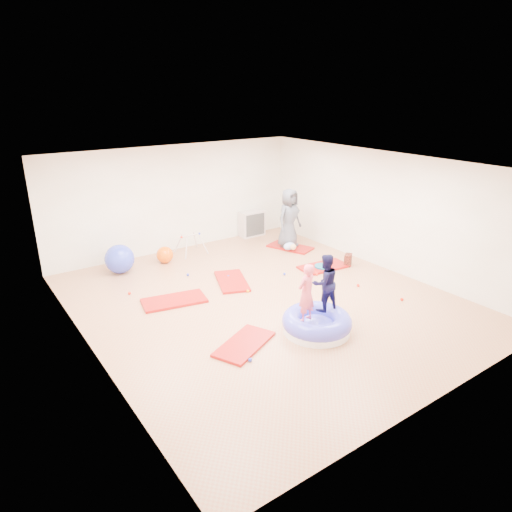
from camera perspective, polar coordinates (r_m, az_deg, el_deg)
room at (r=9.02m, az=1.10°, el=2.44°), size 7.01×8.01×2.81m
gym_mat_front_left at (r=7.99m, az=-1.48°, el=-10.95°), size 1.33×1.05×0.05m
gym_mat_mid_left at (r=9.63m, az=-10.20°, el=-5.51°), size 1.39×0.89×0.05m
gym_mat_center_back at (r=10.41m, az=-3.05°, el=-3.15°), size 1.03×1.38×0.05m
gym_mat_right at (r=11.34m, az=8.44°, el=-1.32°), size 1.28×0.73×0.05m
gym_mat_rear_right at (r=12.62m, az=4.29°, el=1.12°), size 0.98×1.33×0.05m
inflatable_cushion at (r=8.42m, az=7.60°, el=-8.35°), size 1.27×1.27×0.40m
child_pink at (r=7.90m, az=6.31°, el=-4.29°), size 0.43×0.32×1.06m
child_navy at (r=8.31m, az=8.61°, el=-3.01°), size 0.58×0.48×1.09m
adult_caregiver at (r=12.39m, az=4.16°, el=4.76°), size 0.86×0.64×1.60m
infant at (r=12.28m, az=4.29°, el=1.21°), size 0.35×0.36×0.21m
ball_pit_balls at (r=9.96m, az=1.40°, el=-4.20°), size 4.59×3.85×0.07m
exercise_ball_blue at (r=11.28m, az=-16.68°, el=-0.36°), size 0.69×0.69×0.69m
exercise_ball_orange at (r=11.70m, az=-11.32°, el=0.15°), size 0.42×0.42×0.42m
infant_play_gym at (r=12.14m, az=-8.15°, el=1.84°), size 0.70×0.66×0.54m
cube_shelf at (r=13.55m, az=-0.50°, el=4.08°), size 0.75×0.37×0.75m
balance_disc at (r=11.25m, az=8.32°, el=-1.40°), size 0.39×0.39×0.09m
backpack at (r=11.53m, az=11.42°, el=-0.49°), size 0.30×0.28×0.30m
yellow_toy at (r=7.71m, az=-4.20°, el=-12.36°), size 0.18×0.18×0.03m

